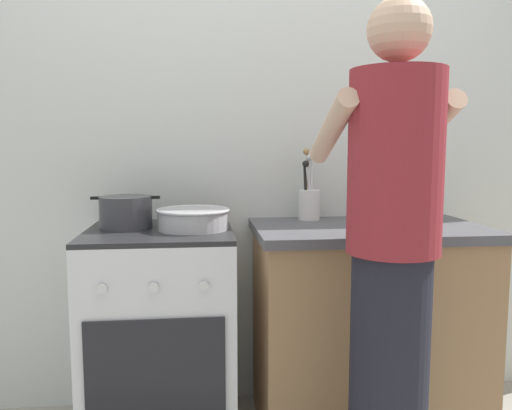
# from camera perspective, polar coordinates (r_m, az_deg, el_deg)

# --- Properties ---
(back_wall) EXTENTS (3.20, 0.10, 2.50)m
(back_wall) POSITION_cam_1_polar(r_m,az_deg,el_deg) (2.49, 2.48, 6.76)
(back_wall) COLOR silver
(back_wall) RESTS_ON ground
(countertop) EXTENTS (1.00, 0.60, 0.90)m
(countertop) POSITION_cam_1_polar(r_m,az_deg,el_deg) (2.37, 12.33, -13.02)
(countertop) COLOR #99724C
(countertop) RESTS_ON ground
(stove_range) EXTENTS (0.60, 0.62, 0.90)m
(stove_range) POSITION_cam_1_polar(r_m,az_deg,el_deg) (2.26, -10.52, -14.03)
(stove_range) COLOR silver
(stove_range) RESTS_ON ground
(pot) EXTENTS (0.28, 0.22, 0.14)m
(pot) POSITION_cam_1_polar(r_m,az_deg,el_deg) (2.20, -14.36, -0.79)
(pot) COLOR #38383D
(pot) RESTS_ON stove_range
(mixing_bowl) EXTENTS (0.31, 0.31, 0.09)m
(mixing_bowl) POSITION_cam_1_polar(r_m,az_deg,el_deg) (2.12, -7.05, -1.44)
(mixing_bowl) COLOR #B7B7BC
(mixing_bowl) RESTS_ON stove_range
(utensil_crock) EXTENTS (0.10, 0.10, 0.33)m
(utensil_crock) POSITION_cam_1_polar(r_m,az_deg,el_deg) (2.39, 5.96, 0.62)
(utensil_crock) COLOR silver
(utensil_crock) RESTS_ON countertop
(spice_bottle) EXTENTS (0.04, 0.04, 0.09)m
(spice_bottle) POSITION_cam_1_polar(r_m,az_deg,el_deg) (2.19, 12.86, -1.39)
(spice_bottle) COLOR silver
(spice_bottle) RESTS_ON countertop
(oil_bottle) EXTENTS (0.07, 0.07, 0.24)m
(oil_bottle) POSITION_cam_1_polar(r_m,az_deg,el_deg) (2.35, 18.14, 0.40)
(oil_bottle) COLOR gold
(oil_bottle) RESTS_ON countertop
(person) EXTENTS (0.41, 0.50, 1.70)m
(person) POSITION_cam_1_polar(r_m,az_deg,el_deg) (1.72, 14.92, -6.45)
(person) COLOR black
(person) RESTS_ON ground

